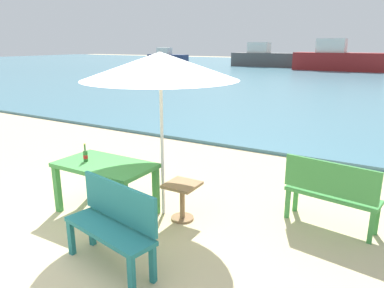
{
  "coord_description": "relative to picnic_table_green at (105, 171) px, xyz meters",
  "views": [
    {
      "loc": [
        3.03,
        -2.57,
        2.41
      ],
      "look_at": [
        -0.26,
        3.0,
        0.6
      ],
      "focal_mm": 33.81,
      "sensor_mm": 36.0,
      "label": 1
    }
  ],
  "objects": [
    {
      "name": "bench_green_left",
      "position": [
        2.88,
        1.17,
        -0.11
      ],
      "size": [
        1.24,
        0.53,
        0.95
      ],
      "color": "#3D8C42",
      "rests_on": "ground_plane"
    },
    {
      "name": "boat_fishing_trawler",
      "position": [
        -2.02,
        30.9,
        0.41
      ],
      "size": [
        7.51,
        2.05,
        2.73
      ],
      "color": "maroon",
      "rests_on": "sea_water"
    },
    {
      "name": "picnic_table_green",
      "position": [
        0.0,
        0.0,
        0.0
      ],
      "size": [
        1.4,
        0.8,
        0.76
      ],
      "color": "#3D8C42",
      "rests_on": "ground_plane"
    },
    {
      "name": "boat_ferry",
      "position": [
        -9.62,
        33.23,
        0.3
      ],
      "size": [
        6.68,
        1.82,
        2.43
      ],
      "color": "#4C4C4C",
      "rests_on": "sea_water"
    },
    {
      "name": "beer_bottle_amber",
      "position": [
        -0.3,
        -0.07,
        0.2
      ],
      "size": [
        0.07,
        0.07,
        0.26
      ],
      "color": "#2D662D",
      "rests_on": "picnic_table_green"
    },
    {
      "name": "patio_umbrella",
      "position": [
        0.73,
        0.39,
        1.47
      ],
      "size": [
        2.1,
        2.1,
        2.3
      ],
      "color": "silver",
      "rests_on": "ground_plane"
    },
    {
      "name": "ground_plane",
      "position": [
        0.52,
        -1.0,
        -0.65
      ],
      "size": [
        120.0,
        120.0,
        0.0
      ],
      "primitive_type": "plane",
      "color": "beige"
    },
    {
      "name": "boat_tanker",
      "position": [
        -21.57,
        33.1,
        0.09
      ],
      "size": [
        5.04,
        1.38,
        1.83
      ],
      "color": "navy",
      "rests_on": "sea_water"
    },
    {
      "name": "side_table_wood",
      "position": [
        1.07,
        0.37,
        -0.3
      ],
      "size": [
        0.44,
        0.44,
        0.54
      ],
      "color": "olive",
      "rests_on": "ground_plane"
    },
    {
      "name": "bench_teal_center",
      "position": [
        1.0,
        -0.93,
        -0.11
      ],
      "size": [
        1.25,
        0.58,
        0.95
      ],
      "color": "#237275",
      "rests_on": "ground_plane"
    },
    {
      "name": "sea_water",
      "position": [
        0.52,
        29.0,
        -0.61
      ],
      "size": [
        120.0,
        50.0,
        0.08
      ],
      "primitive_type": "cube",
      "color": "teal",
      "rests_on": "ground_plane"
    }
  ]
}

